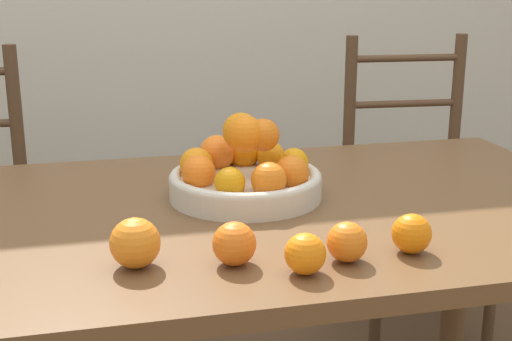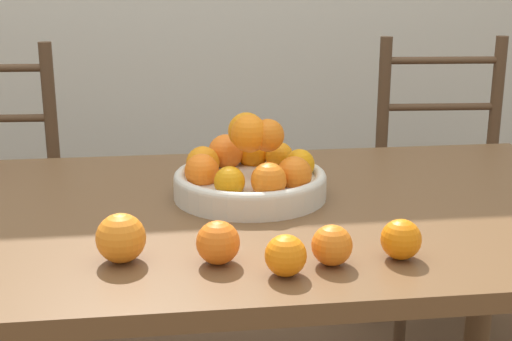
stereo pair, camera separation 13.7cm
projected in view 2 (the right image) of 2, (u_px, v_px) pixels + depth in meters
The scene contains 8 objects.
dining_table at pixel (226, 256), 1.45m from camera, with size 1.63×0.87×0.76m.
fruit_bowl at pixel (250, 173), 1.48m from camera, with size 0.32×0.32×0.18m.
orange_loose_0 at pixel (401, 239), 1.17m from camera, with size 0.07×0.07×0.07m.
orange_loose_1 at pixel (286, 255), 1.10m from camera, with size 0.07×0.07×0.07m.
orange_loose_2 at pixel (121, 238), 1.15m from camera, with size 0.08×0.08×0.08m.
orange_loose_3 at pixel (332, 245), 1.14m from camera, with size 0.07×0.07×0.07m.
orange_loose_4 at pixel (218, 243), 1.15m from camera, with size 0.07×0.07×0.07m.
chair_right at pixel (446, 206), 2.31m from camera, with size 0.45×0.43×1.01m.
Camera 2 is at (-0.11, -1.34, 1.23)m, focal length 50.00 mm.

